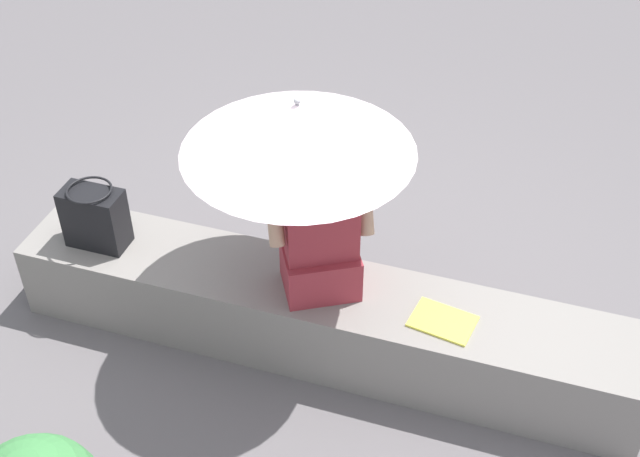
% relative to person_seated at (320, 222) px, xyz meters
% --- Properties ---
extents(ground_plane, '(14.00, 14.00, 0.00)m').
position_rel_person_seated_xyz_m(ground_plane, '(0.00, -0.00, -0.80)').
color(ground_plane, '#605B5E').
extents(stone_bench, '(3.04, 0.48, 0.41)m').
position_rel_person_seated_xyz_m(stone_bench, '(0.00, -0.00, -0.59)').
color(stone_bench, gray).
rests_on(stone_bench, ground).
extents(person_seated, '(0.51, 0.41, 0.90)m').
position_rel_person_seated_xyz_m(person_seated, '(0.00, 0.00, 0.00)').
color(person_seated, '#992D38').
rests_on(person_seated, stone_bench).
extents(parasol, '(1.00, 1.00, 1.00)m').
position_rel_person_seated_xyz_m(parasol, '(-0.10, 0.00, 0.47)').
color(parasol, '#B7B7BC').
rests_on(parasol, stone_bench).
extents(handbag_black, '(0.30, 0.22, 0.33)m').
position_rel_person_seated_xyz_m(handbag_black, '(-1.14, -0.04, -0.23)').
color(handbag_black, black).
rests_on(handbag_black, stone_bench).
extents(magazine, '(0.31, 0.24, 0.01)m').
position_rel_person_seated_xyz_m(magazine, '(0.60, -0.06, -0.38)').
color(magazine, '#EAE04C').
rests_on(magazine, stone_bench).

